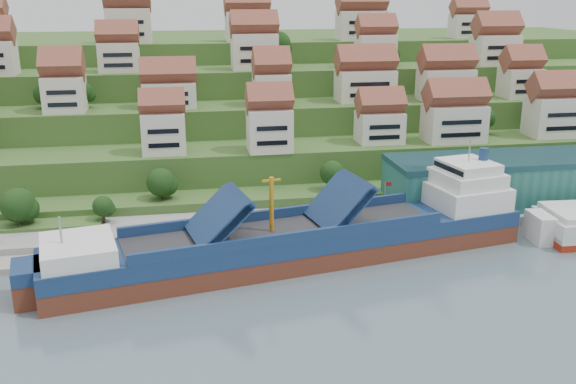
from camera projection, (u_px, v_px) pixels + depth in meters
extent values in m
plane|color=slate|center=(302.00, 259.00, 111.97)|extent=(300.00, 300.00, 0.00)
cube|color=gray|center=(385.00, 218.00, 129.07)|extent=(180.00, 14.00, 2.20)
cube|color=#2D4C1E|center=(247.00, 141.00, 192.25)|extent=(260.00, 128.00, 4.00)
cube|color=#2D4C1E|center=(244.00, 126.00, 195.92)|extent=(260.00, 118.00, 11.00)
cube|color=#2D4C1E|center=(241.00, 110.00, 202.40)|extent=(260.00, 102.00, 18.00)
cube|color=#2D4C1E|center=(239.00, 96.00, 208.88)|extent=(260.00, 86.00, 25.00)
cube|color=#2D4C1E|center=(236.00, 83.00, 216.46)|extent=(260.00, 68.00, 31.00)
cube|color=beige|center=(164.00, 133.00, 138.88)|extent=(9.28, 7.03, 8.91)
cube|color=beige|center=(270.00, 130.00, 140.74)|extent=(9.49, 7.62, 9.36)
cube|color=beige|center=(380.00, 127.00, 149.32)|extent=(10.30, 7.73, 7.08)
cube|color=beige|center=(454.00, 123.00, 150.10)|extent=(13.67, 8.26, 8.54)
cube|color=beige|center=(555.00, 116.00, 155.78)|extent=(13.19, 8.31, 9.53)
cube|color=beige|center=(65.00, 94.00, 148.62)|extent=(9.17, 8.98, 8.17)
cube|color=beige|center=(169.00, 95.00, 154.23)|extent=(12.65, 7.90, 6.04)
cube|color=beige|center=(272.00, 90.00, 156.80)|extent=(8.54, 8.56, 7.73)
cube|color=beige|center=(365.00, 86.00, 162.75)|extent=(14.36, 8.36, 7.90)
cube|color=beige|center=(445.00, 85.00, 164.10)|extent=(13.18, 8.18, 8.01)
cube|color=beige|center=(520.00, 83.00, 168.85)|extent=(9.62, 8.04, 7.61)
cube|color=beige|center=(119.00, 57.00, 164.27)|extent=(10.14, 7.30, 7.44)
cube|color=beige|center=(254.00, 51.00, 169.34)|extent=(11.90, 7.79, 9.36)
cube|color=beige|center=(375.00, 51.00, 172.77)|extent=(9.95, 7.14, 8.86)
cube|color=beige|center=(495.00, 50.00, 180.47)|extent=(12.08, 8.47, 8.28)
cube|color=beige|center=(129.00, 26.00, 178.64)|extent=(12.17, 7.51, 9.47)
cube|color=beige|center=(247.00, 26.00, 185.72)|extent=(12.41, 8.15, 8.40)
cube|color=beige|center=(361.00, 25.00, 191.46)|extent=(13.87, 8.73, 8.44)
cube|color=beige|center=(468.00, 26.00, 198.63)|extent=(10.33, 7.05, 7.16)
ellipsoid|color=#1B3E14|center=(332.00, 173.00, 136.11)|extent=(5.25, 5.25, 5.25)
ellipsoid|color=#1B3E14|center=(161.00, 182.00, 130.42)|extent=(5.90, 5.90, 5.90)
ellipsoid|color=#1B3E14|center=(486.00, 117.00, 156.99)|extent=(4.34, 4.34, 4.34)
ellipsoid|color=#1B3E14|center=(533.00, 108.00, 158.43)|extent=(4.38, 4.38, 4.38)
ellipsoid|color=#1B3E14|center=(426.00, 79.00, 168.95)|extent=(4.29, 4.29, 4.29)
ellipsoid|color=#1B3E14|center=(44.00, 94.00, 152.98)|extent=(5.16, 5.16, 5.16)
ellipsoid|color=#1B3E14|center=(84.00, 92.00, 153.04)|extent=(4.69, 4.69, 4.69)
ellipsoid|color=#1B3E14|center=(279.00, 43.00, 172.80)|extent=(6.36, 6.36, 6.36)
ellipsoid|color=#1B3E14|center=(373.00, 50.00, 180.57)|extent=(5.39, 5.39, 5.39)
ellipsoid|color=#1B3E14|center=(392.00, 53.00, 179.80)|extent=(4.38, 4.38, 4.38)
ellipsoid|color=#1B3E14|center=(18.00, 205.00, 119.51)|extent=(6.46, 6.46, 6.46)
ellipsoid|color=#1B3E14|center=(103.00, 206.00, 122.37)|extent=(4.01, 4.01, 4.01)
cube|color=#24635A|center=(530.00, 179.00, 134.45)|extent=(60.00, 15.00, 10.00)
cylinder|color=gray|center=(385.00, 202.00, 122.52)|extent=(0.16, 0.16, 8.00)
cube|color=maroon|center=(388.00, 184.00, 121.55)|extent=(1.20, 0.05, 0.80)
cube|color=#5C2A1C|center=(295.00, 256.00, 110.85)|extent=(84.68, 28.27, 5.37)
cube|color=navy|center=(295.00, 236.00, 109.78)|extent=(84.70, 28.40, 2.79)
cube|color=silver|center=(78.00, 250.00, 96.99)|extent=(12.83, 14.03, 2.79)
cube|color=#262628|center=(284.00, 230.00, 108.64)|extent=(54.78, 20.77, 0.32)
cube|color=navy|center=(215.00, 218.00, 103.56)|extent=(10.11, 13.14, 7.42)
cube|color=navy|center=(336.00, 203.00, 110.83)|extent=(9.71, 13.07, 7.85)
cylinder|color=orange|center=(272.00, 205.00, 106.51)|extent=(0.88, 0.88, 9.66)
cube|color=silver|center=(466.00, 196.00, 120.39)|extent=(14.94, 14.43, 4.29)
cube|color=silver|center=(467.00, 178.00, 119.37)|extent=(12.59, 12.76, 2.68)
cube|color=silver|center=(468.00, 166.00, 118.70)|extent=(10.24, 11.09, 1.93)
cylinder|color=navy|center=(484.00, 154.00, 119.18)|extent=(2.01, 2.01, 2.36)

